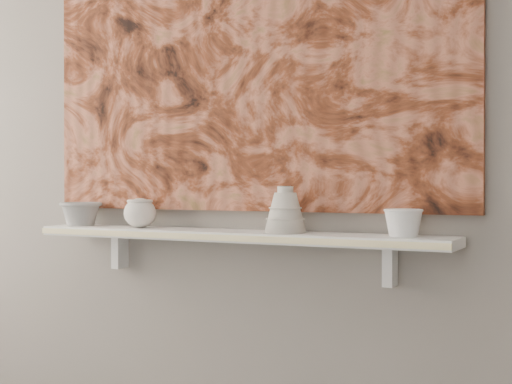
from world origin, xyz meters
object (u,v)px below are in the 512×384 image
Objects in this scene: bowl_grey at (81,213)px; cup_cream at (140,213)px; bowl_white at (403,223)px; shelf at (232,236)px; painting at (244,40)px; bell_vessel at (285,209)px.

bowl_grey is 1.38× the size of cup_cream.
bowl_grey is at bearing 180.00° from bowl_white.
bowl_white is (0.55, 0.00, 0.05)m from shelf.
painting reaches higher than cup_cream.
bowl_grey is (-0.61, 0.00, 0.06)m from shelf.
painting is at bearing 12.81° from cup_cream.
bowl_grey is at bearing 180.00° from cup_cream.
bowl_white is (0.36, 0.00, -0.03)m from bell_vessel.
bell_vessel is at bearing 0.00° from shelf.
cup_cream reaches higher than bowl_grey.
bowl_white reaches higher than shelf.
painting is (0.00, 0.08, 0.62)m from shelf.
cup_cream is at bearing 180.00° from bowl_white.
bell_vessel is 1.30× the size of bowl_white.
shelf is at bearing -90.00° from painting.
bell_vessel reaches higher than bowl_white.
cup_cream reaches higher than bowl_white.
bell_vessel is (0.19, -0.08, -0.54)m from painting.
shelf is at bearing 0.00° from cup_cream.
shelf is 9.97× the size of bell_vessel.
painting reaches higher than bowl_white.
shelf is 0.20m from bell_vessel.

